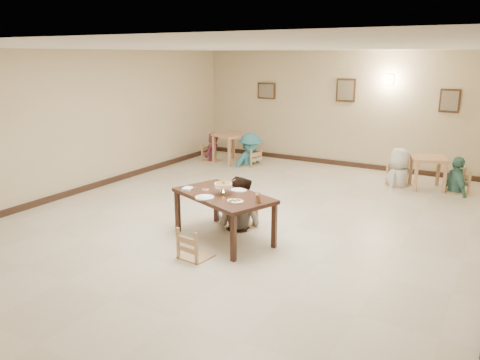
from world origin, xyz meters
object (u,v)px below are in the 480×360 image
Objects in this scene: bg_diner_d at (459,157)px; curry_warmer at (223,185)px; bg_chair_ll at (212,144)px; bg_diner_a at (212,133)px; bg_chair_lr at (250,148)px; main_table at (224,199)px; bg_diner_b at (251,133)px; bg_chair_rr at (458,171)px; bg_table_right at (428,163)px; bg_diner_c at (401,148)px; drink_glass at (258,198)px; chair_near at (196,228)px; bg_table_left at (231,139)px; chair_far at (243,200)px; main_diner at (239,176)px; bg_chair_rl at (400,166)px.

curry_warmer is at bearing 117.94° from bg_diner_d.
bg_chair_ll is 0.60× the size of bg_diner_a.
bg_diner_d reaches higher than bg_chair_lr.
bg_diner_b is (-2.15, 4.76, 0.20)m from main_table.
bg_table_right is at bearing -108.81° from bg_chair_rr.
bg_chair_rr is at bearing 106.37° from bg_diner_c.
drink_glass is 0.09× the size of bg_diner_b.
chair_near is 6.22m from bg_table_left.
chair_far is 4.62m from bg_diner_b.
main_diner reaches higher than drink_glass.
main_diner reaches higher than chair_far.
chair_near is 5.98m from bg_diner_b.
main_table is 5.91× the size of curry_warmer.
chair_near is at bearing -179.12° from bg_chair_rl.
bg_diner_d is (0.60, 0.03, 0.21)m from bg_table_right.
chair_far is at bearing 132.01° from drink_glass.
main_diner reaches higher than bg_diner_a.
bg_diner_d is at bearing 2.56° from bg_table_right.
bg_table_right is at bearing 104.68° from bg_chair_lr.
bg_diner_c is (0.00, 0.00, 0.41)m from bg_chair_rl.
bg_chair_lr is (1.20, 0.05, -0.01)m from bg_chair_ll.
bg_diner_d reaches higher than main_table.
drink_glass reaches higher than bg_chair_rl.
drink_glass is 5.98m from bg_table_left.
bg_table_left is at bearing 118.91° from chair_far.
bg_chair_ll reaches higher than bg_chair_rl.
bg_table_right is 0.98× the size of bg_chair_lr.
bg_table_left is 0.59× the size of bg_diner_b.
bg_chair_lr reaches higher than bg_chair_rl.
bg_diner_c reaches higher than main_table.
bg_table_left is at bearing -83.07° from bg_chair_ll.
curry_warmer is 5.06m from bg_diner_c.
main_table is 5.31m from bg_table_right.
drink_glass reaches higher than main_table.
bg_chair_rl is 0.52× the size of bg_diner_c.
bg_table_left is (-2.75, 4.77, -0.01)m from main_table.
bg_table_right is (2.32, 4.78, -0.10)m from main_table.
bg_diner_b reaches higher than bg_diner_c.
bg_diner_a is (-3.31, 4.03, 0.34)m from chair_far.
main_table is 1.03× the size of main_diner.
bg_table_left is at bearing 140.82° from main_table.
chair_far is 4.45m from bg_diner_c.
bg_table_left is 1.09× the size of bg_chair_ll.
curry_warmer is 0.33× the size of bg_chair_ll.
main_diner is 4.62m from bg_diner_b.
bg_table_right is 0.96× the size of bg_chair_rr.
chair_near is (0.02, -0.80, -0.23)m from main_table.
bg_table_right is 0.61m from bg_chair_rr.
bg_chair_ll is 0.55× the size of bg_diner_c.
bg_chair_rr is at bearing 79.53° from main_table.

